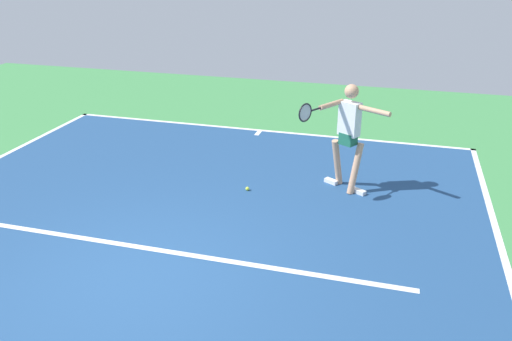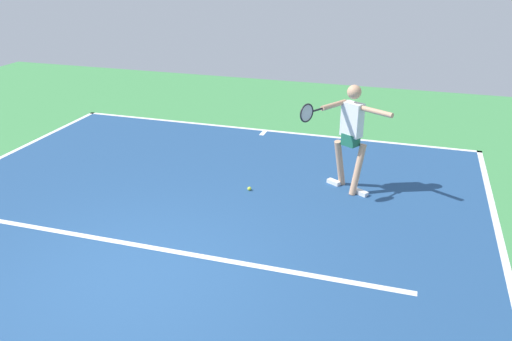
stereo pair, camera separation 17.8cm
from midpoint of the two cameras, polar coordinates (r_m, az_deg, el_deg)
ground_plane at (r=6.78m, az=-13.98°, el=-11.52°), size 21.44×21.44×0.00m
court_surface at (r=6.78m, az=-13.98°, el=-11.50°), size 9.09×12.02×0.00m
court_line_baseline_near at (r=11.75m, az=0.05°, el=4.43°), size 9.09×0.10×0.01m
court_line_service at (r=7.29m, az=-11.30°, el=-8.54°), size 6.82×0.10×0.01m
court_line_centre_mark at (r=11.57m, az=-0.22°, el=4.12°), size 0.10×0.30×0.01m
tennis_player at (r=8.60m, az=9.43°, el=4.36°), size 1.34×1.10×1.82m
tennis_ball_near_service_line at (r=8.81m, az=-1.52°, el=-2.01°), size 0.07×0.07×0.07m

